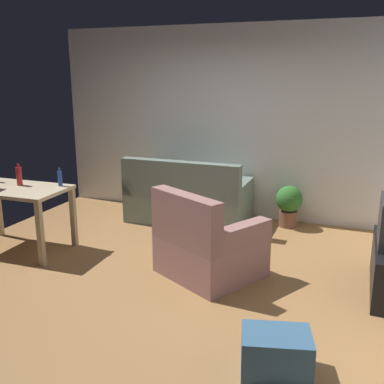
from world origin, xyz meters
TOP-DOWN VIEW (x-y plane):
  - ground_plane at (0.00, 0.00)m, footprint 5.20×4.40m
  - wall_rear at (0.00, 2.20)m, footprint 5.20×0.10m
  - couch at (-0.39, 1.59)m, footprint 1.66×0.84m
  - desk at (-1.88, -0.08)m, footprint 1.22×0.74m
  - potted_plant at (0.97, 1.90)m, footprint 0.36×0.36m
  - armchair at (0.44, 0.04)m, footprint 1.19×1.17m
  - storage_box at (1.41, -1.27)m, footprint 0.55×0.45m
  - bottle_red at (-1.89, 0.03)m, footprint 0.07×0.07m
  - bottle_blue at (-1.43, 0.18)m, footprint 0.05×0.05m

SIDE VIEW (x-z plane):
  - ground_plane at x=0.00m, z-range -0.02..0.00m
  - storage_box at x=1.41m, z-range 0.00..0.30m
  - couch at x=-0.39m, z-range -0.15..0.77m
  - armchair at x=0.44m, z-range -0.14..0.78m
  - potted_plant at x=0.97m, z-range 0.05..0.62m
  - desk at x=-1.88m, z-range 0.27..1.03m
  - bottle_blue at x=-1.43m, z-range 0.74..0.96m
  - bottle_red at x=-1.89m, z-range 0.74..1.00m
  - wall_rear at x=0.00m, z-range 0.00..2.70m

